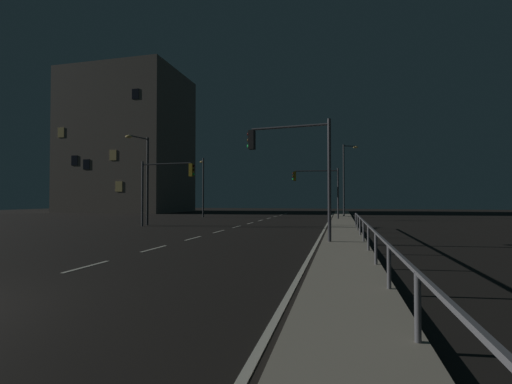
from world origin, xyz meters
The scene contains 12 objects.
ground_plane centered at (0.00, 17.50, 0.00)m, with size 112.00×112.00×0.00m, color black.
sidewalk_right centered at (7.82, 17.50, 0.07)m, with size 2.04×77.00×0.14m, color #9E937F.
lane_markings_center centered at (0.00, 21.00, 0.01)m, with size 0.14×50.00×0.01m.
lane_edge_line centered at (6.56, 22.50, 0.01)m, with size 0.14×53.00×0.01m.
traffic_light_overhead_east centered at (5.44, 12.32, 4.16)m, with size 4.14×0.62×5.70m.
traffic_light_near_left centered at (-5.27, 19.67, 3.58)m, with size 4.55×0.52×5.03m.
traffic_light_near_right centered at (5.36, 31.22, 3.76)m, with size 4.62×0.75×5.07m.
street_lamp_across_street centered at (8.24, 37.08, 5.02)m, with size 1.73×0.93×8.27m.
street_lamp_median centered at (-8.05, 33.80, 4.17)m, with size 1.19×1.84×6.87m.
street_lamp_corner centered at (-7.56, 20.45, 4.30)m, with size 0.80×2.22×7.09m.
barrier_fence centered at (8.69, 9.68, 0.88)m, with size 0.09×23.46×0.98m.
building_distant centered at (-26.67, 46.64, 11.38)m, with size 18.13×13.62×22.75m.
Camera 1 is at (7.67, -4.26, 2.10)m, focal length 24.38 mm.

